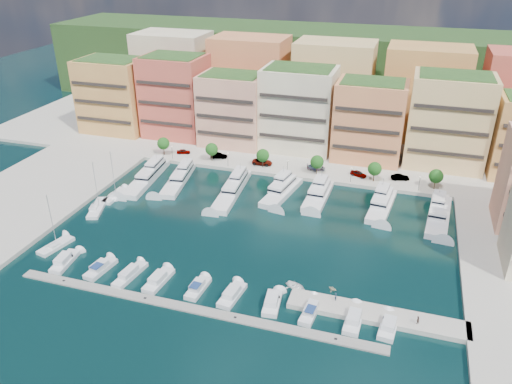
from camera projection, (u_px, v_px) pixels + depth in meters
The scene contains 57 objects.
ground at pixel (254, 231), 116.29m from camera, with size 400.00×400.00×0.00m, color black.
north_quay at pixel (309, 140), 169.15m from camera, with size 220.00×64.00×2.00m, color #9E998E.
west_quay at pixel (11, 208), 126.07m from camera, with size 34.00×76.00×2.00m, color #9E998E.
hillside at pixel (333, 102), 210.07m from camera, with size 240.00×40.00×58.00m, color #193917.
south_pontoon at pixel (189, 309), 91.52m from camera, with size 72.00×2.20×0.35m, color gray.
finger_pier at pixel (376, 317), 89.51m from camera, with size 32.00×5.00×2.00m, color #9E998E.
apartment_0 at pixel (115, 95), 170.60m from camera, with size 22.00×16.50×24.80m.
apartment_1 at pixel (176, 96), 165.97m from camera, with size 20.00×16.50×26.80m.
apartment_2 at pixel (233, 109), 159.54m from camera, with size 20.00×15.50×22.80m.
apartment_3 at pixel (299, 109), 154.95m from camera, with size 22.00×16.50×25.80m.
apartment_4 at pixel (369, 121), 147.80m from camera, with size 20.00×15.50×23.80m.
apartment_5 at pixel (448, 121), 142.95m from camera, with size 22.00×16.50×26.80m.
backblock_0 at pixel (174, 74), 186.92m from camera, with size 26.00×18.00×30.00m, color #F9EFC1.
backblock_1 at pixel (250, 80), 178.89m from camera, with size 26.00×18.00×30.00m, color #E28F54.
backblock_2 at pixel (333, 86), 170.86m from camera, with size 26.00×18.00×30.00m, color #E9B77B.
backblock_3 at pixel (425, 93), 162.83m from camera, with size 26.00×18.00×30.00m, color #DAA150.
tree_0 at pixel (163, 144), 153.43m from camera, with size 3.80×3.80×5.65m.
tree_1 at pixel (212, 149), 149.15m from camera, with size 3.80×3.80×5.65m.
tree_2 at pixel (263, 155), 144.86m from camera, with size 3.80×3.80×5.65m.
tree_3 at pixel (317, 162), 140.58m from camera, with size 3.80×3.80×5.65m.
tree_4 at pixel (375, 169), 136.30m from camera, with size 3.80×3.80×5.65m.
tree_5 at pixel (436, 176), 132.01m from camera, with size 3.80×3.80×5.65m.
lamppost_0 at pixel (172, 150), 150.81m from camera, with size 0.30×0.30×4.20m.
lamppost_1 at pixel (228, 157), 145.99m from camera, with size 0.30×0.30×4.20m.
lamppost_2 at pixel (287, 165), 141.17m from camera, with size 0.30×0.30×4.20m.
lamppost_3 at pixel (351, 173), 136.35m from camera, with size 0.30×0.30×4.20m.
lamppost_4 at pixel (420, 181), 131.54m from camera, with size 0.30×0.30×4.20m.
yacht_0 at pixel (148, 175), 140.92m from camera, with size 6.99×24.65×7.30m.
yacht_1 at pixel (179, 178), 139.67m from camera, with size 7.71×21.77×7.30m.
yacht_2 at pixel (233, 188), 133.85m from camera, with size 6.18×25.11×7.30m.
yacht_3 at pixel (282, 190), 132.83m from camera, with size 7.64×19.13×7.30m.
yacht_4 at pixel (318, 194), 130.72m from camera, with size 5.54×17.58×7.30m.
yacht_5 at pixel (382, 203), 125.93m from camera, with size 6.58×18.85×7.30m.
yacht_6 at pixel (439, 213), 121.25m from camera, with size 6.58×21.41×7.30m.
cruiser_0 at pixel (65, 261), 104.12m from camera, with size 3.67×8.46×2.55m.
cruiser_1 at pixel (100, 269), 101.80m from camera, with size 3.68×7.96×2.66m.
cruiser_2 at pixel (130, 275), 99.99m from camera, with size 3.43×9.30×2.55m.
cruiser_3 at pixel (158, 280), 98.30m from camera, with size 3.46×8.24×2.55m.
cruiser_4 at pixel (198, 288), 96.03m from camera, with size 2.96×7.20×2.66m.
cruiser_5 at pixel (232, 295), 94.18m from camera, with size 3.65×8.06×2.55m.
cruiser_6 at pixel (272, 303), 92.07m from camera, with size 3.60×7.41×2.55m.
cruiser_7 at pixel (311, 311), 90.09m from camera, with size 3.13×8.10×2.66m.
cruiser_8 at pixel (354, 320), 88.05m from camera, with size 3.08×7.96×2.55m.
cruiser_9 at pixel (388, 327), 86.46m from camera, with size 3.43×7.28×2.55m.
sailboat_2 at pixel (115, 196), 131.40m from camera, with size 2.75×9.15×13.20m.
sailboat_0 at pixel (56, 246), 109.79m from camera, with size 4.55×8.76×13.20m.
sailboat_1 at pixel (98, 208), 125.32m from camera, with size 6.04×11.10×13.20m.
tender_1 at pixel (333, 289), 96.14m from camera, with size 1.48×1.71×0.90m, color beige.
tender_0 at pixel (296, 286), 96.79m from camera, with size 2.97×4.16×0.86m, color white.
car_0 at pixel (183, 151), 155.68m from camera, with size 1.66×4.14×1.41m, color gray.
car_1 at pixel (219, 156), 152.35m from camera, with size 1.74×4.99×1.64m, color gray.
car_2 at pixel (262, 162), 147.93m from camera, with size 2.75×5.97×1.66m, color gray.
car_3 at pixel (316, 167), 144.67m from camera, with size 2.15×5.29×1.53m, color gray.
car_4 at pixel (358, 174), 140.56m from camera, with size 1.89×4.69×1.60m, color gray.
car_5 at pixel (400, 177), 138.40m from camera, with size 1.70×4.89×1.61m, color gray.
person_0 at pixel (336, 297), 91.78m from camera, with size 0.60×0.39×1.63m, color #233246.
person_1 at pixel (417, 320), 86.22m from camera, with size 0.75×0.59×1.55m, color #4C372D.
Camera 1 is at (30.33, -95.15, 60.27)m, focal length 35.00 mm.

